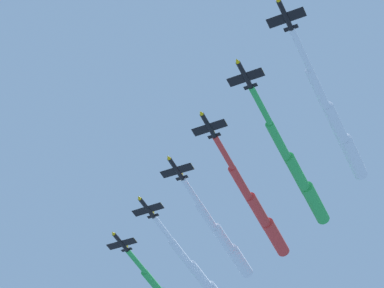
% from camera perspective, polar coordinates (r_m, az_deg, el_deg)
% --- Properties ---
extents(jet_lead, '(63.00, 22.05, 3.71)m').
position_cam_1_polar(jet_lead, '(221.51, 9.16, 1.13)').
color(jet_lead, black).
extents(jet_port_inner, '(63.96, 21.89, 3.72)m').
position_cam_1_polar(jet_port_inner, '(232.12, 6.76, -1.96)').
color(jet_port_inner, black).
extents(jet_starboard_inner, '(61.99, 20.37, 3.75)m').
position_cam_1_polar(jet_starboard_inner, '(242.78, 4.30, -4.33)').
color(jet_starboard_inner, black).
extents(jet_port_mid, '(56.67, 19.30, 3.71)m').
position_cam_1_polar(jet_port_mid, '(252.78, 2.06, -6.09)').
color(jet_port_mid, black).
extents(jet_starboard_mid, '(61.00, 21.22, 3.71)m').
position_cam_1_polar(jet_starboard_mid, '(268.31, 0.59, -8.41)').
color(jet_starboard_mid, black).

